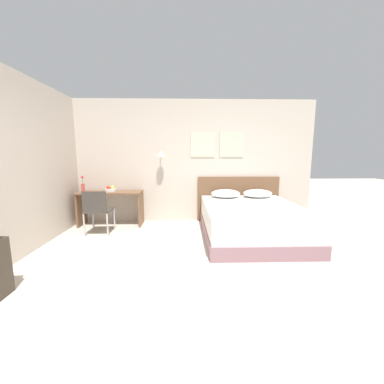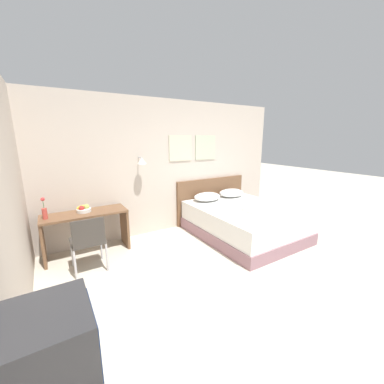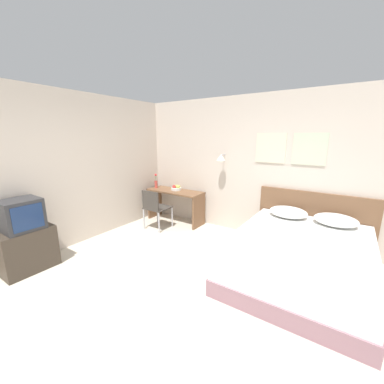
{
  "view_description": "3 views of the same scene",
  "coord_description": "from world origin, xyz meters",
  "views": [
    {
      "loc": [
        -0.03,
        -2.52,
        1.48
      ],
      "look_at": [
        0.08,
        1.39,
        0.86
      ],
      "focal_mm": 22.0,
      "sensor_mm": 36.0,
      "label": 1
    },
    {
      "loc": [
        -2.04,
        -1.65,
        1.92
      ],
      "look_at": [
        -0.09,
        1.5,
        1.06
      ],
      "focal_mm": 22.0,
      "sensor_mm": 36.0,
      "label": 2
    },
    {
      "loc": [
        1.57,
        -1.65,
        1.9
      ],
      "look_at": [
        -0.52,
        1.44,
        1.02
      ],
      "focal_mm": 22.0,
      "sensor_mm": 36.0,
      "label": 3
    }
  ],
  "objects": [
    {
      "name": "fruit_bowl",
      "position": [
        -1.61,
        2.43,
        0.77
      ],
      "size": [
        0.23,
        0.22,
        0.12
      ],
      "color": "silver",
      "rests_on": "desk"
    },
    {
      "name": "desk",
      "position": [
        -1.6,
        2.38,
        0.51
      ],
      "size": [
        1.3,
        0.49,
        0.72
      ],
      "color": "brown",
      "rests_on": "ground_plane"
    },
    {
      "name": "pillow_left",
      "position": [
        0.81,
        2.34,
        0.67
      ],
      "size": [
        0.6,
        0.46,
        0.17
      ],
      "color": "white",
      "rests_on": "bed"
    },
    {
      "name": "folded_towel_near_foot",
      "position": [
        1.09,
        1.25,
        0.62
      ],
      "size": [
        0.31,
        0.29,
        0.06
      ],
      "color": "white",
      "rests_on": "bed"
    },
    {
      "name": "headboard",
      "position": [
        1.15,
        2.65,
        0.5
      ],
      "size": [
        1.81,
        0.06,
        1.0
      ],
      "color": "brown",
      "rests_on": "ground_plane"
    },
    {
      "name": "pillow_right",
      "position": [
        1.49,
        2.34,
        0.67
      ],
      "size": [
        0.6,
        0.46,
        0.17
      ],
      "color": "white",
      "rests_on": "bed"
    },
    {
      "name": "folded_towel_mid_bed",
      "position": [
        1.26,
        0.8,
        0.62
      ],
      "size": [
        0.3,
        0.28,
        0.06
      ],
      "color": "white",
      "rests_on": "bed"
    },
    {
      "name": "bed",
      "position": [
        1.15,
        1.57,
        0.29
      ],
      "size": [
        1.69,
        2.1,
        0.59
      ],
      "color": "gray",
      "rests_on": "ground_plane"
    },
    {
      "name": "desk_chair",
      "position": [
        -1.66,
        1.76,
        0.5
      ],
      "size": [
        0.46,
        0.46,
        0.84
      ],
      "color": "#3D3833",
      "rests_on": "ground_plane"
    },
    {
      "name": "wall_back",
      "position": [
        0.01,
        2.71,
        1.33
      ],
      "size": [
        5.56,
        0.31,
        2.65
      ],
      "color": "beige",
      "rests_on": "ground_plane"
    },
    {
      "name": "ground_plane",
      "position": [
        0.0,
        0.0,
        0.0
      ],
      "size": [
        24.0,
        24.0,
        0.0
      ],
      "primitive_type": "plane",
      "color": "beige"
    },
    {
      "name": "flower_vase",
      "position": [
        -2.15,
        2.36,
        0.85
      ],
      "size": [
        0.07,
        0.07,
        0.34
      ],
      "color": "#D14C42",
      "rests_on": "desk"
    }
  ]
}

